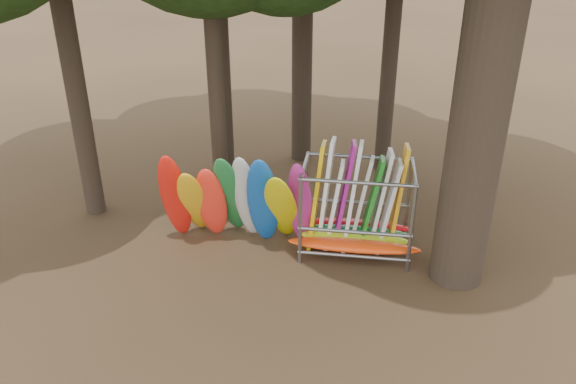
# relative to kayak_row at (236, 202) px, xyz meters

# --- Properties ---
(ground) EXTENTS (120.00, 120.00, 0.00)m
(ground) POSITION_rel_kayak_row_xyz_m (1.10, -1.11, -1.25)
(ground) COLOR #47331E
(ground) RESTS_ON ground
(kayak_row) EXTENTS (3.82, 1.98, 2.82)m
(kayak_row) POSITION_rel_kayak_row_xyz_m (0.00, 0.00, 0.00)
(kayak_row) COLOR red
(kayak_row) RESTS_ON ground
(storage_rack) EXTENTS (3.18, 1.54, 2.79)m
(storage_rack) POSITION_rel_kayak_row_xyz_m (2.90, 0.23, -0.20)
(storage_rack) COLOR slate
(storage_rack) RESTS_ON ground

